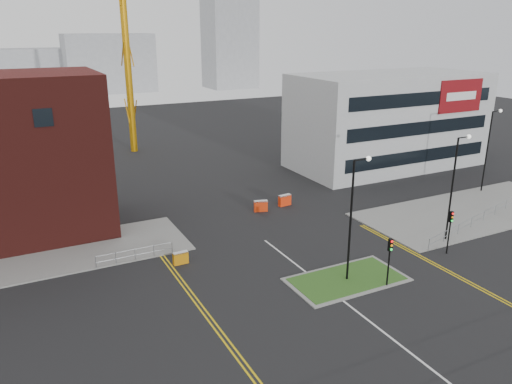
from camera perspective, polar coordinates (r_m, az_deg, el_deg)
ground at (r=31.26m, az=16.42°, el=-16.63°), size 200.00×200.00×0.00m
pavement_left at (r=43.67m, az=-26.50°, el=-7.33°), size 28.00×8.00×0.12m
pavement_right at (r=54.58m, az=23.51°, el=-1.95°), size 24.00×10.00×0.12m
island_kerb at (r=37.50m, az=10.34°, el=-9.81°), size 8.60×4.60×0.08m
grass_island at (r=37.49m, az=10.34°, el=-9.78°), size 8.00×4.00×0.12m
office_block at (r=67.99m, az=14.80°, el=7.92°), size 25.00×12.20×12.00m
streetlamp_island at (r=35.45m, az=11.11°, el=-2.03°), size 1.46×0.36×9.18m
streetlamp_right_near at (r=44.82m, az=21.78°, el=1.28°), size 1.46×0.36×9.18m
streetlamp_right_far at (r=60.30m, az=25.11°, el=4.97°), size 1.46×0.36×9.18m
traffic_light_island at (r=36.19m, az=15.04°, el=-6.77°), size 0.28×0.33×3.65m
traffic_light_right at (r=42.85m, az=21.33°, el=-3.45°), size 0.28×0.33×3.65m
railing_left at (r=40.44m, az=-13.66°, el=-6.77°), size 6.05×0.05×1.10m
railing_right at (r=51.77m, az=24.62°, el=-2.31°), size 19.05×5.05×1.10m
centre_line at (r=32.45m, az=13.96°, el=-14.97°), size 0.15×30.00×0.01m
yellow_left_a at (r=34.39m, az=-6.98°, el=-12.46°), size 0.12×24.00×0.01m
yellow_left_b at (r=34.48m, az=-6.51°, el=-12.36°), size 0.12×24.00×0.01m
yellow_right_a at (r=40.90m, az=20.58°, el=-8.32°), size 0.12×20.00×0.01m
yellow_right_b at (r=41.11m, az=20.87°, el=-8.22°), size 0.12×20.00×0.01m
skyline_b at (r=151.05m, az=-16.40°, el=13.94°), size 24.00×12.00×16.00m
skyline_c at (r=156.56m, az=-3.03°, el=16.95°), size 14.00×12.00×28.00m
skyline_d at (r=158.78m, az=-23.58°, el=12.63°), size 30.00×12.00×12.00m
barrier_left at (r=39.47m, az=-8.62°, el=-7.41°), size 1.19×0.43×1.00m
barrier_mid at (r=49.83m, az=0.55°, el=-1.55°), size 1.42×0.81×1.13m
barrier_right at (r=51.53m, az=3.30°, el=-0.89°), size 1.41×0.62×1.15m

